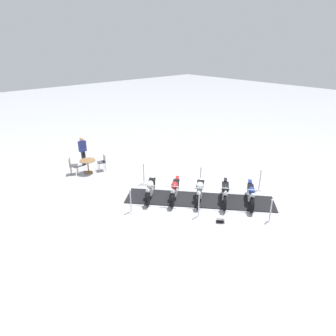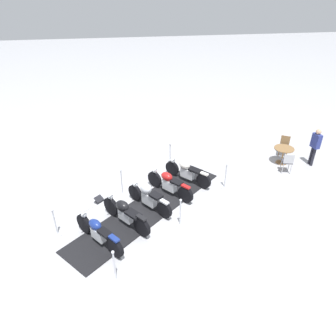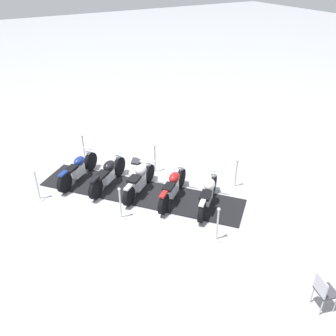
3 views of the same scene
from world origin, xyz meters
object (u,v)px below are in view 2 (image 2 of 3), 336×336
object	(u,v)px
motorcycle_navy	(98,232)
stanchion_left_rear	(115,270)
motorcycle_black	(125,213)
stanchion_right_mid	(122,186)
motorcycle_maroon	(169,183)
stanchion_right_front	(170,158)
stanchion_left_mid	(180,216)
cafe_chair_near_table	(288,161)
stanchion_left_front	(225,180)
bystander_person	(315,144)
info_placard	(99,200)
stanchion_right_rear	(56,226)
motorcycle_cream	(187,171)
cafe_chair_across_table	(284,144)
cafe_table	(283,152)
motorcycle_chrome	(148,197)

from	to	relation	value
motorcycle_navy	stanchion_left_rear	world-z (taller)	stanchion_left_rear
motorcycle_black	stanchion_right_mid	distance (m)	1.76
motorcycle_maroon	stanchion_left_rear	bearing A→B (deg)	111.51
stanchion_right_front	stanchion_left_mid	bearing A→B (deg)	84.84
stanchion_right_mid	stanchion_left_rear	xyz separation A→B (m)	(0.36, 3.96, 0.00)
cafe_chair_near_table	stanchion_left_front	bearing A→B (deg)	118.17
stanchion_left_mid	bystander_person	size ratio (longest dim) A/B	0.63
info_placard	motorcycle_black	bearing A→B (deg)	-98.09
stanchion_right_rear	stanchion_left_front	bearing A→B (deg)	-165.11
motorcycle_black	bystander_person	world-z (taller)	bystander_person
motorcycle_cream	stanchion_left_front	size ratio (longest dim) A/B	1.55
stanchion_right_rear	motorcycle_black	bearing A→B (deg)	-177.30
motorcycle_black	cafe_chair_near_table	world-z (taller)	motorcycle_black
motorcycle_cream	stanchion_right_rear	world-z (taller)	stanchion_right_rear
motorcycle_cream	stanchion_left_front	distance (m)	1.54
bystander_person	stanchion_left_rear	bearing A→B (deg)	23.34
motorcycle_black	stanchion_left_front	world-z (taller)	stanchion_left_front
stanchion_right_rear	info_placard	bearing A→B (deg)	-130.20
info_placard	motorcycle_maroon	bearing A→B (deg)	-39.43
bystander_person	info_placard	bearing A→B (deg)	1.65
stanchion_left_rear	cafe_chair_across_table	world-z (taller)	stanchion_left_rear
motorcycle_maroon	cafe_table	xyz separation A→B (m)	(-5.36, -1.48, 0.07)
stanchion_right_front	cafe_chair_across_table	world-z (taller)	stanchion_right_front
stanchion_left_front	stanchion_left_rear	world-z (taller)	stanchion_left_front
stanchion_right_mid	stanchion_left_rear	world-z (taller)	stanchion_right_mid
stanchion_right_mid	motorcycle_navy	bearing A→B (deg)	71.76
cafe_chair_near_table	cafe_chair_across_table	size ratio (longest dim) A/B	1.00
motorcycle_chrome	bystander_person	distance (m)	7.64
cafe_chair_near_table	bystander_person	xyz separation A→B (m)	(-1.40, -0.43, 0.47)
stanchion_left_rear	motorcycle_chrome	bearing A→B (deg)	-112.86
stanchion_left_rear	cafe_table	bearing A→B (deg)	-145.31
motorcycle_maroon	stanchion_left_rear	size ratio (longest dim) A/B	1.67
stanchion_left_front	stanchion_right_mid	xyz separation A→B (m)	(3.96, -0.23, 0.00)
cafe_table	cafe_chair_near_table	size ratio (longest dim) A/B	0.94
cafe_table	bystander_person	xyz separation A→B (m)	(-1.18, 0.36, 0.45)
stanchion_left_rear	info_placard	size ratio (longest dim) A/B	2.75
stanchion_right_mid	stanchion_left_mid	bearing A→B (deg)	130.74
motorcycle_maroon	stanchion_right_rear	size ratio (longest dim) A/B	1.75
motorcycle_cream	stanchion_left_rear	size ratio (longest dim) A/B	1.58
stanchion_right_mid	cafe_table	xyz separation A→B (m)	(-7.09, -1.20, 0.19)
info_placard	cafe_table	distance (m)	8.13
motorcycle_maroon	cafe_chair_near_table	world-z (taller)	motorcycle_maroon
cafe_chair_near_table	stanchion_left_rear	bearing A→B (deg)	136.79
motorcycle_chrome	motorcycle_black	xyz separation A→B (m)	(0.85, 0.74, -0.01)
stanchion_left_rear	cafe_chair_across_table	xyz separation A→B (m)	(-7.87, -5.86, 0.17)
info_placard	stanchion_right_rear	bearing A→B (deg)	-170.94
motorcycle_black	motorcycle_navy	xyz separation A→B (m)	(0.85, 0.74, -0.03)
motorcycle_navy	stanchion_right_mid	distance (m)	2.63
motorcycle_navy	info_placard	xyz separation A→B (m)	(0.06, -2.15, -0.40)
stanchion_right_front	cafe_chair_near_table	distance (m)	4.93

